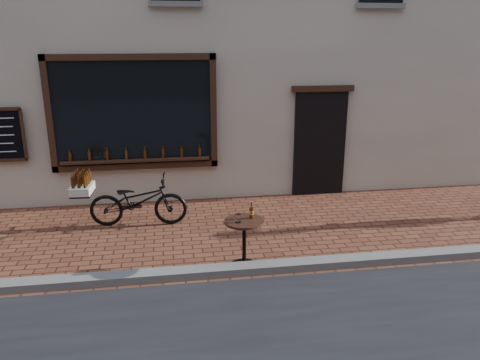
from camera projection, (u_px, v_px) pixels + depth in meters
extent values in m
plane|color=brown|center=(263.00, 278.00, 6.65)|extent=(90.00, 90.00, 0.00)
cube|color=slate|center=(260.00, 268.00, 6.82)|extent=(90.00, 0.25, 0.12)
cube|color=black|center=(133.00, 113.00, 9.08)|extent=(3.00, 0.06, 2.00)
cube|color=black|center=(129.00, 57.00, 8.74)|extent=(3.24, 0.10, 0.12)
cube|color=black|center=(137.00, 166.00, 9.37)|extent=(3.24, 0.10, 0.12)
cube|color=black|center=(49.00, 115.00, 8.83)|extent=(0.12, 0.10, 2.24)
cube|color=black|center=(213.00, 111.00, 9.28)|extent=(0.12, 0.10, 2.24)
cube|color=black|center=(136.00, 160.00, 9.29)|extent=(2.90, 0.16, 0.05)
cube|color=black|center=(320.00, 144.00, 9.86)|extent=(1.10, 0.10, 2.20)
cube|color=black|center=(323.00, 89.00, 9.49)|extent=(1.30, 0.10, 0.12)
cube|color=black|center=(5.00, 135.00, 8.82)|extent=(0.62, 0.04, 0.92)
cylinder|color=#3D1C07|center=(70.00, 157.00, 9.07)|extent=(0.06, 0.06, 0.19)
cylinder|color=#3D1C07|center=(89.00, 156.00, 9.12)|extent=(0.06, 0.06, 0.19)
cylinder|color=#3D1C07|center=(108.00, 155.00, 9.17)|extent=(0.06, 0.06, 0.19)
cylinder|color=#3D1C07|center=(127.00, 155.00, 9.23)|extent=(0.06, 0.06, 0.19)
cylinder|color=#3D1C07|center=(145.00, 154.00, 9.28)|extent=(0.06, 0.06, 0.19)
cylinder|color=#3D1C07|center=(163.00, 153.00, 9.33)|extent=(0.06, 0.06, 0.19)
cylinder|color=#3D1C07|center=(181.00, 153.00, 9.38)|extent=(0.06, 0.06, 0.19)
cylinder|color=#3D1C07|center=(199.00, 152.00, 9.43)|extent=(0.06, 0.06, 0.19)
imported|color=black|center=(138.00, 201.00, 8.39)|extent=(1.77, 0.73, 0.91)
cube|color=black|center=(83.00, 193.00, 8.26)|extent=(0.38, 0.51, 0.03)
cube|color=silver|center=(82.00, 189.00, 8.24)|extent=(0.38, 0.53, 0.14)
cylinder|color=#3D1C07|center=(85.00, 183.00, 8.02)|extent=(0.06, 0.06, 0.19)
cylinder|color=#3D1C07|center=(79.00, 183.00, 8.01)|extent=(0.06, 0.06, 0.19)
cylinder|color=#3D1C07|center=(73.00, 183.00, 8.01)|extent=(0.06, 0.06, 0.19)
cylinder|color=#3D1C07|center=(86.00, 181.00, 8.14)|extent=(0.06, 0.06, 0.19)
cylinder|color=#3D1C07|center=(80.00, 181.00, 8.13)|extent=(0.06, 0.06, 0.19)
cylinder|color=#3D1C07|center=(74.00, 181.00, 8.12)|extent=(0.06, 0.06, 0.19)
cylinder|color=#3D1C07|center=(88.00, 179.00, 8.25)|extent=(0.06, 0.06, 0.19)
cylinder|color=#3D1C07|center=(82.00, 179.00, 8.25)|extent=(0.06, 0.06, 0.19)
cylinder|color=#3D1C07|center=(76.00, 179.00, 8.24)|extent=(0.06, 0.06, 0.19)
cylinder|color=#3D1C07|center=(89.00, 177.00, 8.37)|extent=(0.06, 0.06, 0.19)
cylinder|color=#3D1C07|center=(84.00, 177.00, 8.36)|extent=(0.06, 0.06, 0.19)
cylinder|color=#3D1C07|center=(78.00, 177.00, 8.35)|extent=(0.06, 0.06, 0.19)
cylinder|color=black|center=(244.00, 266.00, 6.97)|extent=(0.43, 0.43, 0.03)
cylinder|color=black|center=(244.00, 244.00, 6.86)|extent=(0.06, 0.06, 0.68)
cylinder|color=black|center=(244.00, 221.00, 6.76)|extent=(0.58, 0.58, 0.04)
cylinder|color=gold|center=(252.00, 212.00, 6.80)|extent=(0.06, 0.06, 0.06)
cylinder|color=white|center=(238.00, 218.00, 6.65)|extent=(0.08, 0.08, 0.13)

